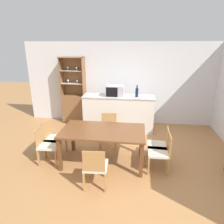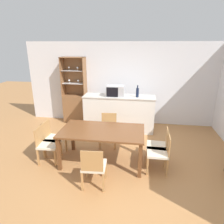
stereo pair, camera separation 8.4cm
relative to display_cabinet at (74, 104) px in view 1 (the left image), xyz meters
The scene contains 13 objects.
ground_plane 3.09m from the display_cabinet, 52.98° to the right, with size 18.00×18.00×0.00m, color #B27A47.
wall_back 1.95m from the display_cabinet, ahead, with size 6.80×0.06×2.55m.
kitchen_counter 1.58m from the display_cabinet, 18.04° to the right, with size 2.07×0.56×1.05m.
display_cabinet is the anchor object (origin of this frame).
dining_table 2.65m from the display_cabinet, 59.38° to the right, with size 1.75×0.97×0.76m.
dining_chair_side_right_far 3.33m from the display_cabinet, 40.04° to the right, with size 0.44×0.44×0.81m.
dining_chair_side_right_near 3.53m from the display_cabinet, 43.63° to the right, with size 0.42×0.42×0.81m.
dining_chair_head_far 2.01m from the display_cabinet, 47.65° to the right, with size 0.44×0.44×0.81m.
dining_chair_side_left_far 2.15m from the display_cabinet, 85.83° to the right, with size 0.44×0.44×0.81m.
dining_chair_head_near 3.38m from the display_cabinet, 66.31° to the right, with size 0.44×0.44×0.81m.
dining_chair_side_left_near 2.45m from the display_cabinet, 86.34° to the right, with size 0.45×0.45×0.81m.
microwave 1.60m from the display_cabinet, 19.94° to the right, with size 0.51×0.38×0.31m.
wine_bottle 2.17m from the display_cabinet, 14.91° to the right, with size 0.08×0.08×0.34m.
Camera 1 is at (0.22, -3.64, 2.48)m, focal length 32.00 mm.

